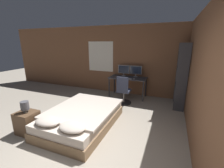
% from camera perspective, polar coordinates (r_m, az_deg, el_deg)
% --- Properties ---
extents(ground_plane, '(20.00, 20.00, 0.00)m').
position_cam_1_polar(ground_plane, '(2.99, -16.07, -27.97)').
color(ground_plane, '#9E9384').
extents(wall_back, '(12.00, 0.08, 2.70)m').
position_cam_1_polar(wall_back, '(5.98, 7.57, 8.75)').
color(wall_back, brown).
rests_on(wall_back, ground_plane).
extents(wall_side_right, '(0.06, 12.00, 2.70)m').
position_cam_1_polar(wall_side_right, '(3.27, 30.47, 1.27)').
color(wall_side_right, brown).
rests_on(wall_side_right, ground_plane).
extents(bed, '(1.48, 2.10, 0.53)m').
position_cam_1_polar(bed, '(3.90, -11.45, -12.40)').
color(bed, '#846647').
rests_on(bed, ground_plane).
extents(nightstand, '(0.44, 0.40, 0.52)m').
position_cam_1_polar(nightstand, '(4.06, -29.49, -12.64)').
color(nightstand, brown).
rests_on(nightstand, ground_plane).
extents(bedside_lamp, '(0.18, 0.18, 0.26)m').
position_cam_1_polar(bedside_lamp, '(3.89, -30.29, -7.19)').
color(bedside_lamp, gray).
rests_on(bedside_lamp, nightstand).
extents(desk, '(1.40, 0.67, 0.77)m').
position_cam_1_polar(desk, '(5.72, 6.02, 1.60)').
color(desk, '#38383D').
rests_on(desk, ground_plane).
extents(monitor_left, '(0.46, 0.16, 0.42)m').
position_cam_1_polar(monitor_left, '(5.94, 4.51, 5.45)').
color(monitor_left, '#B7B7BC').
rests_on(monitor_left, desk).
extents(monitor_right, '(0.46, 0.16, 0.42)m').
position_cam_1_polar(monitor_right, '(5.82, 9.02, 5.09)').
color(monitor_right, '#B7B7BC').
rests_on(monitor_right, desk).
extents(keyboard, '(0.42, 0.13, 0.02)m').
position_cam_1_polar(keyboard, '(5.48, 5.38, 2.13)').
color(keyboard, '#B7B7BC').
rests_on(keyboard, desk).
extents(computer_mouse, '(0.07, 0.05, 0.04)m').
position_cam_1_polar(computer_mouse, '(5.41, 8.42, 1.94)').
color(computer_mouse, '#B7B7BC').
rests_on(computer_mouse, desk).
extents(office_chair, '(0.52, 0.52, 0.97)m').
position_cam_1_polar(office_chair, '(5.12, 4.36, -3.40)').
color(office_chair, black).
rests_on(office_chair, ground_plane).
extents(bookshelf, '(0.31, 0.80, 2.04)m').
position_cam_1_polar(bookshelf, '(5.08, 25.09, 3.65)').
color(bookshelf, '#333338').
rests_on(bookshelf, ground_plane).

